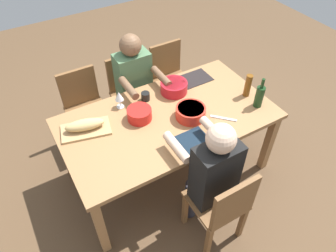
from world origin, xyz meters
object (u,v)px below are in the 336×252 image
Objects in this scene: chair_near_left at (170,76)px; beer_bottle at (248,86)px; chair_near_center at (129,90)px; diner_near_center at (135,82)px; bread_loaf at (85,125)px; wine_bottle at (259,96)px; dining_table at (168,123)px; serving_bowl_greens at (139,114)px; chair_far_center at (223,205)px; serving_bowl_pasta at (191,112)px; serving_bowl_fruit at (174,87)px; wine_glass at (119,97)px; diner_far_center at (211,171)px; cutting_board at (86,130)px; chair_near_right at (85,105)px; cup_near_center at (145,96)px.

beer_bottle is (-0.27, 0.94, 0.37)m from chair_near_left.
diner_near_center reaches higher than chair_near_center.
wine_bottle reaches higher than bread_loaf.
dining_table is 8.76× the size of serving_bowl_greens.
chair_near_center and chair_far_center have the same top height.
serving_bowl_greens is at bearing -27.51° from serving_bowl_pasta.
wine_glass is at bearing -6.22° from serving_bowl_fruit.
bread_loaf is (0.67, 0.63, 0.32)m from chair_near_center.
serving_bowl_fruit is at bearing 112.16° from chair_near_center.
diner_far_center reaches higher than chair_near_center.
beer_bottle is (-1.45, 0.31, 0.10)m from cutting_board.
bread_loaf reaches higher than dining_table.
bread_loaf is 1.45× the size of beer_bottle.
diner_far_center is 0.87m from wine_bottle.
chair_far_center is at bearing 104.49° from wine_glass.
wine_bottle is (-0.54, 0.55, 0.05)m from serving_bowl_fruit.
chair_near_right and bread_loaf have the same top height.
diner_near_center is 0.59m from serving_bowl_greens.
diner_near_center reaches higher than serving_bowl_pasta.
diner_far_center reaches higher than wine_bottle.
wine_glass is (0.53, -0.06, 0.06)m from serving_bowl_fruit.
serving_bowl_fruit is at bearing -159.05° from serving_bowl_greens.
chair_near_right is 0.84m from serving_bowl_greens.
cup_near_center is (-0.24, 0.03, -0.08)m from wine_glass.
chair_far_center is 3.86× the size of beer_bottle.
cup_near_center is at bearing 130.74° from chair_near_right.
serving_bowl_greens is at bearing 167.99° from cutting_board.
bread_loaf is at bearing -19.57° from serving_bowl_pasta.
wine_bottle reaches higher than chair_near_right.
chair_near_right is 2.66× the size of bread_loaf.
beer_bottle is (-0.78, 0.75, 0.15)m from diner_near_center.
dining_table is 0.49m from wine_glass.
serving_bowl_greens is 0.53× the size of cutting_board.
serving_bowl_greens is at bearing 111.71° from chair_near_right.
chair_far_center is 5.12× the size of wine_glass.
bread_loaf is 4.09× the size of cup_near_center.
diner_far_center reaches higher than serving_bowl_greens.
serving_bowl_fruit reaches higher than serving_bowl_greens.
chair_near_right is (0.51, 0.00, 0.00)m from chair_near_center.
chair_near_left reaches higher than cutting_board.
wine_bottle reaches higher than serving_bowl_greens.
chair_far_center is at bearing 72.93° from chair_near_left.
serving_bowl_fruit is 0.53m from wine_glass.
dining_table is 0.84m from wine_bottle.
wine_glass is (-0.21, 0.50, 0.37)m from chair_near_right.
wine_bottle is (-0.77, -0.55, 0.37)m from chair_far_center.
chair_near_left is at bearing -121.55° from dining_table.
cutting_board is 1.38× the size of wine_bottle.
chair_near_left and bread_loaf have the same top height.
chair_near_right is (0.51, -0.18, -0.21)m from diner_near_center.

